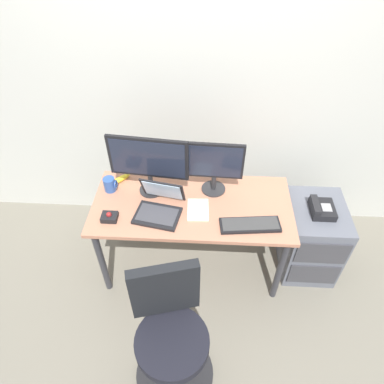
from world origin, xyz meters
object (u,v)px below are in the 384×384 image
trackball_mouse (109,217)px  banana (120,179)px  file_cabinet (311,238)px  paper_notepad (198,210)px  monitor_side (215,165)px  office_chair (171,337)px  monitor_main (148,161)px  coffee_mug (110,184)px  desk_phone (321,209)px  keyboard (250,225)px  laptop (159,206)px

trackball_mouse → banana: 0.40m
file_cabinet → paper_notepad: (-0.91, -0.13, 0.41)m
monitor_side → file_cabinet: bearing=-6.8°
office_chair → trackball_mouse: (-0.48, 0.67, 0.31)m
monitor_main → coffee_mug: size_ratio=5.18×
paper_notepad → file_cabinet: bearing=7.9°
desk_phone → trackball_mouse: size_ratio=1.82×
desk_phone → monitor_main: monitor_main is taller
desk_phone → keyboard: bearing=-156.3°
office_chair → paper_notepad: (0.13, 0.79, 0.29)m
file_cabinet → banana: banana is taller
coffee_mug → trackball_mouse: bearing=-78.8°
trackball_mouse → banana: trackball_mouse is taller
file_cabinet → office_chair: 1.39m
trackball_mouse → file_cabinet: bearing=9.1°
laptop → office_chair: bearing=-79.5°
office_chair → paper_notepad: office_chair is taller
keyboard → desk_phone: bearing=23.7°
trackball_mouse → paper_notepad: trackball_mouse is taller
monitor_main → paper_notepad: bearing=-27.5°
desk_phone → trackball_mouse: trackball_mouse is taller
file_cabinet → desk_phone: 0.36m
file_cabinet → paper_notepad: size_ratio=3.10×
paper_notepad → monitor_main: bearing=152.5°
keyboard → trackball_mouse: 0.97m
monitor_side → coffee_mug: 0.80m
coffee_mug → file_cabinet: bearing=-1.8°
laptop → desk_phone: bearing=6.5°
file_cabinet → coffee_mug: 1.65m
file_cabinet → desk_phone: size_ratio=3.22×
laptop → coffee_mug: 0.44m
file_cabinet → trackball_mouse: bearing=-170.9°
office_chair → keyboard: (0.49, 0.66, 0.30)m
banana → office_chair: bearing=-65.4°
keyboard → coffee_mug: bearing=163.4°
coffee_mug → keyboard: bearing=-16.6°
trackball_mouse → coffee_mug: coffee_mug is taller
file_cabinet → keyboard: keyboard is taller
monitor_main → coffee_mug: bearing=-178.1°
office_chair → monitor_main: bearing=103.3°
paper_notepad → trackball_mouse: bearing=-169.1°
desk_phone → keyboard: (-0.55, -0.24, 0.06)m
laptop → monitor_main: bearing=112.8°
desk_phone → coffee_mug: size_ratio=1.81×
banana → desk_phone: bearing=-6.3°
banana → monitor_side: bearing=-4.3°
keyboard → coffee_mug: 1.07m
trackball_mouse → banana: (-0.01, 0.40, -0.00)m
keyboard → banana: size_ratio=2.22×
office_chair → keyboard: size_ratio=2.29×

